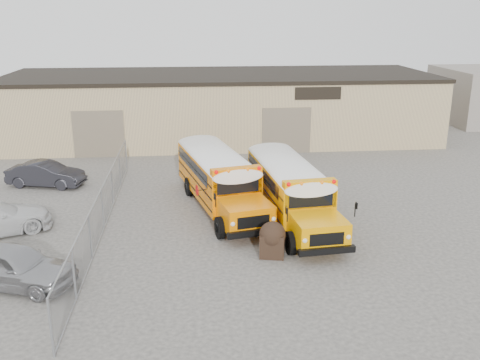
{
  "coord_description": "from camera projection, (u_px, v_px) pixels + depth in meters",
  "views": [
    {
      "loc": [
        -2.12,
        -18.72,
        8.92
      ],
      "look_at": [
        -0.01,
        4.31,
        1.6
      ],
      "focal_mm": 40.0,
      "sensor_mm": 36.0,
      "label": 1
    }
  ],
  "objects": [
    {
      "name": "school_bus_left",
      "position": [
        192.0,
        148.0,
        30.24
      ],
      "size": [
        4.19,
        9.37,
        2.67
      ],
      "color": "#FE7D00",
      "rests_on": "ground"
    },
    {
      "name": "car_silver",
      "position": [
        12.0,
        266.0,
        17.98
      ],
      "size": [
        4.7,
        3.07,
        1.49
      ],
      "primitive_type": "imported",
      "rotation": [
        0.0,
        0.0,
        1.24
      ],
      "color": "#A5A5A9",
      "rests_on": "ground"
    },
    {
      "name": "chainlink_fence",
      "position": [
        103.0,
        209.0,
        22.7
      ],
      "size": [
        0.07,
        18.07,
        1.81
      ],
      "color": "gray",
      "rests_on": "ground"
    },
    {
      "name": "warehouse",
      "position": [
        220.0,
        105.0,
        38.91
      ],
      "size": [
        30.2,
        10.2,
        4.67
      ],
      "color": "tan",
      "rests_on": "ground"
    },
    {
      "name": "tarp_bundle",
      "position": [
        272.0,
        239.0,
        20.2
      ],
      "size": [
        1.07,
        1.01,
        1.38
      ],
      "color": "black",
      "rests_on": "ground"
    },
    {
      "name": "ground",
      "position": [
        250.0,
        253.0,
        20.65
      ],
      "size": [
        120.0,
        120.0,
        0.0
      ],
      "primitive_type": "plane",
      "color": "#494643",
      "rests_on": "ground"
    },
    {
      "name": "school_bus_right",
      "position": [
        262.0,
        155.0,
        28.82
      ],
      "size": [
        3.1,
        9.12,
        2.62
      ],
      "color": "#FFA000",
      "rests_on": "ground"
    },
    {
      "name": "car_dark",
      "position": [
        46.0,
        174.0,
        28.36
      ],
      "size": [
        4.25,
        2.32,
        1.33
      ],
      "primitive_type": "imported",
      "rotation": [
        0.0,
        0.0,
        1.33
      ],
      "color": "black",
      "rests_on": "ground"
    }
  ]
}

